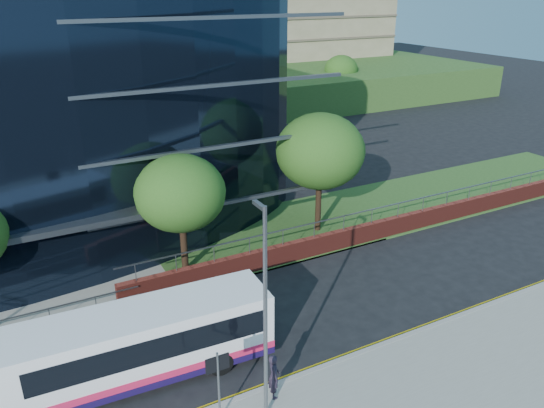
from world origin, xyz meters
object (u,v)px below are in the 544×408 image
tree_far_c (180,193)px  tree_dist_f (341,70)px  streetlight_east (265,311)px  pedestrian (274,376)px  tree_dist_e (234,79)px  tree_far_d (320,151)px  street_sign (218,372)px  city_bus (133,346)px

tree_far_c → tree_dist_f: (33.00, 33.00, -0.33)m
tree_far_c → streetlight_east: size_ratio=0.81×
pedestrian → tree_dist_e: bearing=-8.0°
pedestrian → tree_far_c: bearing=12.9°
pedestrian → tree_far_d: bearing=-24.4°
tree_dist_e → pedestrian: tree_dist_e is taller
street_sign → tree_far_c: (2.50, 10.59, 2.39)m
pedestrian → streetlight_east: bearing=148.8°
tree_far_d → streetlight_east: size_ratio=0.93×
street_sign → city_bus: (-2.00, 3.54, -0.58)m
tree_dist_e → pedestrian: bearing=-112.6°
tree_far_d → tree_dist_e: size_ratio=1.14×
tree_dist_f → tree_far_d: bearing=-126.9°
street_sign → tree_far_d: bearing=45.2°
tree_far_d → tree_dist_f: 40.01m
tree_dist_e → city_bus: bearing=-119.5°
city_bus → tree_far_c: bearing=60.1°
tree_dist_f → streetlight_east: (-34.00, -44.17, 0.23)m
city_bus → pedestrian: bearing=-36.7°
tree_far_d → pedestrian: tree_far_d is taller
streetlight_east → city_bus: 6.12m
tree_dist_e → pedestrian: size_ratio=3.61×
city_bus → tree_dist_f: bearing=49.6°
street_sign → tree_far_c: size_ratio=0.43×
tree_far_d → city_bus: (-13.50, -8.05, -3.61)m
streetlight_east → street_sign: bearing=158.6°
tree_dist_e → pedestrian: 45.10m
street_sign → pedestrian: (2.19, 0.09, -1.10)m
pedestrian → street_sign: bearing=106.9°
tree_far_d → pedestrian: size_ratio=4.13×
streetlight_east → pedestrian: streetlight_east is taller
tree_far_d → tree_far_c: bearing=-173.7°
street_sign → tree_dist_e: 45.99m
tree_far_c → city_bus: 8.87m
street_sign → city_bus: size_ratio=0.25×
tree_dist_f → pedestrian: 54.88m
streetlight_east → pedestrian: bearing=44.2°
tree_far_d → city_bus: size_ratio=0.67×
tree_far_c → pedestrian: (-0.31, -10.50, -3.48)m
city_bus → street_sign: bearing=-57.8°
tree_far_c → tree_far_d: (9.00, 1.00, 0.65)m
tree_far_c → streetlight_east: (-1.00, -11.17, -0.10)m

